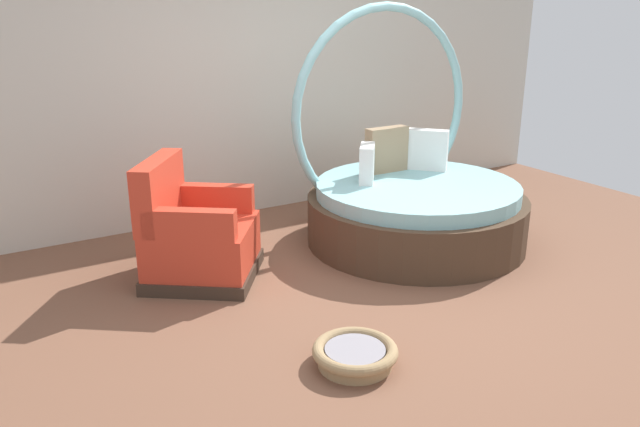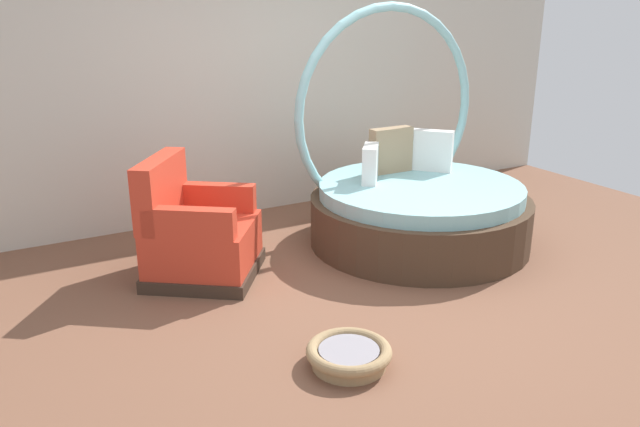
{
  "view_description": "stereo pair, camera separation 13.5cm",
  "coord_description": "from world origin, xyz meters",
  "views": [
    {
      "loc": [
        -2.46,
        -3.43,
        2.04
      ],
      "look_at": [
        -0.18,
        0.36,
        0.55
      ],
      "focal_mm": 35.27,
      "sensor_mm": 36.0,
      "label": 1
    },
    {
      "loc": [
        -2.34,
        -3.5,
        2.04
      ],
      "look_at": [
        -0.18,
        0.36,
        0.55
      ],
      "focal_mm": 35.27,
      "sensor_mm": 36.0,
      "label": 2
    }
  ],
  "objects": [
    {
      "name": "ground_plane",
      "position": [
        0.0,
        0.0,
        -0.01
      ],
      "size": [
        8.0,
        8.0,
        0.02
      ],
      "primitive_type": "cube",
      "color": "brown"
    },
    {
      "name": "pet_basket",
      "position": [
        -0.61,
        -0.76,
        0.07
      ],
      "size": [
        0.51,
        0.51,
        0.13
      ],
      "color": "#9E7F56",
      "rests_on": "ground_plane"
    },
    {
      "name": "back_wall",
      "position": [
        0.0,
        2.27,
        1.39
      ],
      "size": [
        8.0,
        0.12,
        2.78
      ],
      "primitive_type": "cube",
      "color": "beige",
      "rests_on": "ground_plane"
    },
    {
      "name": "round_daybed",
      "position": [
        0.99,
        0.73,
        0.38
      ],
      "size": [
        1.93,
        1.93,
        2.05
      ],
      "color": "#473323",
      "rests_on": "ground_plane"
    },
    {
      "name": "red_armchair",
      "position": [
        -0.96,
        0.93,
        0.33
      ],
      "size": [
        1.12,
        1.12,
        0.94
      ],
      "color": "#38281E",
      "rests_on": "ground_plane"
    }
  ]
}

